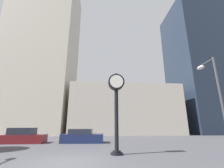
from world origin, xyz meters
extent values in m
plane|color=#424247|center=(0.00, 0.00, 0.00)|extent=(200.00, 200.00, 0.00)
cube|color=beige|center=(-11.43, 24.00, 17.82)|extent=(13.15, 12.00, 35.65)
cube|color=beige|center=(6.31, 24.00, 4.56)|extent=(20.50, 12.00, 9.13)
cube|color=#1E2838|center=(24.47, 24.00, 15.32)|extent=(11.21, 12.00, 30.64)
cylinder|color=black|center=(2.44, 1.68, 0.06)|extent=(0.71, 0.71, 0.12)
cylinder|color=black|center=(2.44, 1.68, 0.17)|extent=(0.48, 0.48, 0.10)
cylinder|color=black|center=(2.44, 1.68, 2.00)|extent=(0.24, 0.24, 3.56)
cylinder|color=black|center=(2.44, 1.68, 4.29)|extent=(1.02, 0.46, 1.02)
cylinder|color=white|center=(2.44, 1.44, 4.29)|extent=(0.84, 0.02, 0.84)
cylinder|color=white|center=(2.44, 1.92, 4.29)|extent=(0.84, 0.02, 0.84)
sphere|color=black|center=(2.44, 1.68, 4.86)|extent=(0.12, 0.12, 0.12)
cube|color=maroon|center=(-5.79, 8.22, 0.39)|extent=(3.92, 1.89, 0.77)
cube|color=#232833|center=(-5.99, 8.21, 1.09)|extent=(2.17, 1.64, 0.64)
cube|color=#19234C|center=(-0.21, 8.21, 0.40)|extent=(4.08, 2.11, 0.81)
cube|color=#232833|center=(-0.41, 8.22, 1.05)|extent=(2.28, 1.79, 0.49)
cylinder|color=#38383D|center=(8.25, 0.33, 2.81)|extent=(0.14, 0.14, 5.63)
cylinder|color=#38383D|center=(8.25, 0.93, 5.53)|extent=(0.11, 1.20, 0.11)
ellipsoid|color=silver|center=(8.25, 1.53, 5.43)|extent=(0.36, 0.60, 0.24)
camera|label=1|loc=(1.45, -7.52, 1.58)|focal=24.00mm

